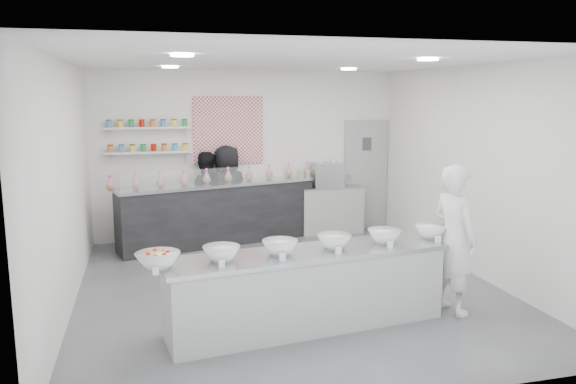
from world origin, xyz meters
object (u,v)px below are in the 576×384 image
at_px(espresso_ledge, 332,210).
at_px(woman_prep, 454,239).
at_px(prep_counter, 307,289).
at_px(back_bar, 218,213).
at_px(espresso_machine, 327,175).
at_px(staff_right, 227,193).
at_px(staff_left, 205,197).

xyz_separation_m(espresso_ledge, woman_prep, (0.14, -4.07, 0.45)).
distance_m(prep_counter, espresso_ledge, 4.41).
relative_size(back_bar, espresso_ledge, 2.93).
distance_m(back_bar, woman_prep, 4.47).
height_order(back_bar, espresso_machine, espresso_machine).
height_order(espresso_ledge, espresso_machine, espresso_machine).
relative_size(espresso_ledge, staff_right, 0.70).
distance_m(espresso_machine, woman_prep, 4.08).
distance_m(espresso_machine, staff_right, 1.88).
bearing_deg(woman_prep, espresso_machine, -10.60).
xyz_separation_m(back_bar, staff_left, (-0.20, 0.25, 0.26)).
bearing_deg(staff_right, espresso_ledge, 164.17).
distance_m(espresso_ledge, staff_right, 2.01).
height_order(woman_prep, staff_right, woman_prep).
height_order(espresso_machine, staff_right, staff_right).
relative_size(prep_counter, woman_prep, 1.80).
bearing_deg(staff_left, woman_prep, 128.25).
xyz_separation_m(back_bar, woman_prep, (2.30, -3.81, 0.35)).
distance_m(prep_counter, staff_right, 4.11).
relative_size(espresso_ledge, espresso_machine, 2.13).
height_order(staff_left, staff_right, staff_right).
distance_m(back_bar, espresso_ledge, 2.19).
relative_size(back_bar, woman_prep, 1.96).
bearing_deg(staff_left, espresso_machine, -173.18).
height_order(prep_counter, staff_left, staff_left).
distance_m(back_bar, staff_right, 0.45).
xyz_separation_m(prep_counter, espresso_ledge, (1.67, 4.08, 0.00)).
bearing_deg(staff_right, espresso_machine, 164.18).
xyz_separation_m(woman_prep, staff_right, (-2.10, 4.06, -0.04)).
bearing_deg(espresso_ledge, staff_right, -179.80).
xyz_separation_m(prep_counter, woman_prep, (1.81, 0.01, 0.45)).
height_order(prep_counter, espresso_machine, espresso_machine).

